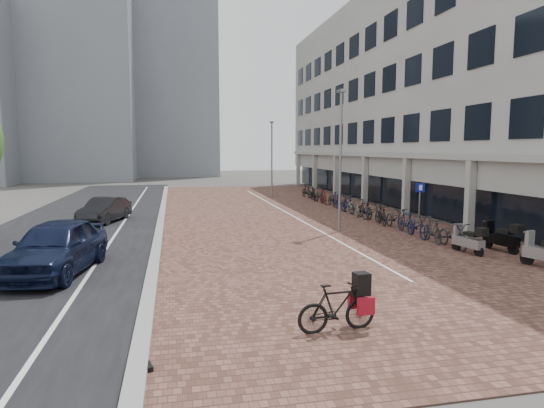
{
  "coord_description": "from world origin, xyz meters",
  "views": [
    {
      "loc": [
        -4.42,
        -14.93,
        3.79
      ],
      "look_at": [
        0.0,
        6.0,
        1.3
      ],
      "focal_mm": 31.01,
      "sensor_mm": 36.0,
      "label": 1
    }
  ],
  "objects_px": {
    "scooter_mid": "(501,237)",
    "parking_sign": "(420,198)",
    "car_dark": "(105,210)",
    "scooter_front": "(468,240)",
    "hero_bike": "(337,307)",
    "car_navy": "(56,247)"
  },
  "relations": [
    {
      "from": "scooter_mid",
      "to": "parking_sign",
      "type": "xyz_separation_m",
      "value": [
        0.06,
        6.04,
        0.84
      ]
    },
    {
      "from": "car_dark",
      "to": "scooter_front",
      "type": "distance_m",
      "value": 17.58
    },
    {
      "from": "hero_bike",
      "to": "scooter_mid",
      "type": "relative_size",
      "value": 1.08
    },
    {
      "from": "car_dark",
      "to": "parking_sign",
      "type": "height_order",
      "value": "parking_sign"
    },
    {
      "from": "scooter_mid",
      "to": "parking_sign",
      "type": "distance_m",
      "value": 6.1
    },
    {
      "from": "hero_bike",
      "to": "scooter_mid",
      "type": "distance_m",
      "value": 10.52
    },
    {
      "from": "car_dark",
      "to": "scooter_mid",
      "type": "height_order",
      "value": "car_dark"
    },
    {
      "from": "car_navy",
      "to": "scooter_mid",
      "type": "distance_m",
      "value": 15.42
    },
    {
      "from": "car_navy",
      "to": "scooter_front",
      "type": "bearing_deg",
      "value": 9.07
    },
    {
      "from": "scooter_mid",
      "to": "hero_bike",
      "type": "bearing_deg",
      "value": -154.35
    },
    {
      "from": "scooter_mid",
      "to": "scooter_front",
      "type": "bearing_deg",
      "value": 172.07
    },
    {
      "from": "scooter_front",
      "to": "parking_sign",
      "type": "bearing_deg",
      "value": 67.59
    },
    {
      "from": "car_navy",
      "to": "scooter_mid",
      "type": "height_order",
      "value": "car_navy"
    },
    {
      "from": "hero_bike",
      "to": "car_navy",
      "type": "bearing_deg",
      "value": 43.26
    },
    {
      "from": "scooter_front",
      "to": "car_navy",
      "type": "bearing_deg",
      "value": 170.37
    },
    {
      "from": "car_dark",
      "to": "hero_bike",
      "type": "height_order",
      "value": "car_dark"
    },
    {
      "from": "car_navy",
      "to": "scooter_front",
      "type": "relative_size",
      "value": 3.17
    },
    {
      "from": "car_dark",
      "to": "scooter_mid",
      "type": "bearing_deg",
      "value": -17.26
    },
    {
      "from": "car_navy",
      "to": "scooter_mid",
      "type": "xyz_separation_m",
      "value": [
        15.42,
        -0.13,
        -0.27
      ]
    },
    {
      "from": "scooter_mid",
      "to": "car_dark",
      "type": "bearing_deg",
      "value": 135.93
    },
    {
      "from": "hero_bike",
      "to": "scooter_mid",
      "type": "xyz_separation_m",
      "value": [
        8.6,
        6.07,
        0.02
      ]
    },
    {
      "from": "car_navy",
      "to": "scooter_front",
      "type": "height_order",
      "value": "car_navy"
    }
  ]
}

